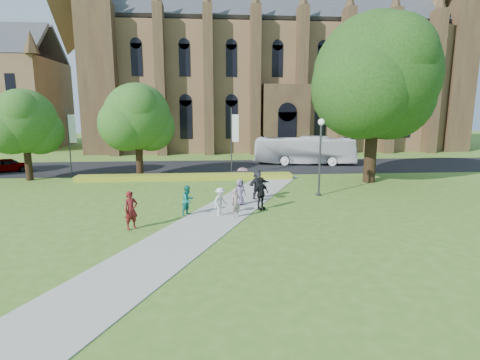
{
  "coord_description": "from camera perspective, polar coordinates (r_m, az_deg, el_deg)",
  "views": [
    {
      "loc": [
        0.11,
        -18.1,
        5.85
      ],
      "look_at": [
        1.9,
        4.27,
        1.6
      ],
      "focal_mm": 28.0,
      "sensor_mm": 36.0,
      "label": 1
    }
  ],
  "objects": [
    {
      "name": "ground",
      "position": [
        19.02,
        -4.71,
        -7.23
      ],
      "size": [
        160.0,
        160.0,
        0.0
      ],
      "primitive_type": "plane",
      "color": "#457122",
      "rests_on": "ground"
    },
    {
      "name": "road",
      "position": [
        38.54,
        -4.68,
        1.98
      ],
      "size": [
        160.0,
        10.0,
        0.02
      ],
      "primitive_type": "cube",
      "color": "black",
      "rests_on": "ground"
    },
    {
      "name": "footpath",
      "position": [
        19.97,
        -4.71,
        -6.29
      ],
      "size": [
        15.58,
        28.54,
        0.04
      ],
      "primitive_type": "cube",
      "rotation": [
        0.0,
        0.0,
        -0.44
      ],
      "color": "#B2B2A8",
      "rests_on": "ground"
    },
    {
      "name": "flower_hedge",
      "position": [
        31.87,
        -8.29,
        0.45
      ],
      "size": [
        18.0,
        1.4,
        0.45
      ],
      "primitive_type": "cube",
      "color": "gold",
      "rests_on": "ground"
    },
    {
      "name": "cathedral",
      "position": [
        59.1,
        5.36,
        17.62
      ],
      "size": [
        52.6,
        18.25,
        28.0
      ],
      "color": "brown",
      "rests_on": "ground"
    },
    {
      "name": "streetlamp",
      "position": [
        25.81,
        12.14,
        4.81
      ],
      "size": [
        0.44,
        0.44,
        5.24
      ],
      "color": "#38383D",
      "rests_on": "ground"
    },
    {
      "name": "large_tree",
      "position": [
        31.92,
        19.94,
        14.63
      ],
      "size": [
        9.6,
        9.6,
        13.2
      ],
      "color": "#332114",
      "rests_on": "ground"
    },
    {
      "name": "street_tree_0",
      "position": [
        35.49,
        -30.06,
        7.73
      ],
      "size": [
        5.2,
        5.2,
        7.5
      ],
      "color": "#332114",
      "rests_on": "ground"
    },
    {
      "name": "street_tree_1",
      "position": [
        33.17,
        -15.38,
        9.27
      ],
      "size": [
        5.6,
        5.6,
        8.05
      ],
      "color": "#332114",
      "rests_on": "ground"
    },
    {
      "name": "banner_pole_0",
      "position": [
        33.45,
        -1.13,
        6.51
      ],
      "size": [
        0.7,
        0.1,
        6.0
      ],
      "color": "#38383D",
      "rests_on": "ground"
    },
    {
      "name": "banner_pole_1",
      "position": [
        35.48,
        -24.45,
        5.8
      ],
      "size": [
        0.7,
        0.1,
        6.0
      ],
      "color": "#38383D",
      "rests_on": "ground"
    },
    {
      "name": "tour_coach",
      "position": [
        40.84,
        9.78,
        4.49
      ],
      "size": [
        11.05,
        4.44,
        3.0
      ],
      "primitive_type": "imported",
      "rotation": [
        0.0,
        0.0,
        1.39
      ],
      "color": "silver",
      "rests_on": "road"
    },
    {
      "name": "car_0",
      "position": [
        41.58,
        -31.8,
        1.97
      ],
      "size": [
        4.15,
        2.7,
        1.32
      ],
      "primitive_type": "imported",
      "rotation": [
        0.0,
        0.0,
        1.9
      ],
      "color": "gray",
      "rests_on": "road"
    },
    {
      "name": "pedestrian_0",
      "position": [
        19.16,
        -16.27,
        -4.42
      ],
      "size": [
        0.82,
        0.78,
        1.89
      ],
      "primitive_type": "imported",
      "rotation": [
        0.0,
        0.0,
        0.65
      ],
      "color": "maroon",
      "rests_on": "footpath"
    },
    {
      "name": "pedestrian_1",
      "position": [
        20.96,
        -7.95,
        -3.1
      ],
      "size": [
        1.0,
        1.03,
        1.68
      ],
      "primitive_type": "imported",
      "rotation": [
        0.0,
        0.0,
        0.91
      ],
      "color": "#198071",
      "rests_on": "footpath"
    },
    {
      "name": "pedestrian_2",
      "position": [
        20.69,
        -3.03,
        -3.32
      ],
      "size": [
        1.12,
        1.16,
        1.59
      ],
      "primitive_type": "imported",
      "rotation": [
        0.0,
        0.0,
        0.85
      ],
      "color": "silver",
      "rests_on": "footpath"
    },
    {
      "name": "pedestrian_3",
      "position": [
        21.96,
        3.19,
        -2.05
      ],
      "size": [
        1.2,
        0.99,
        1.92
      ],
      "primitive_type": "imported",
      "rotation": [
        0.0,
        0.0,
        0.56
      ],
      "color": "black",
      "rests_on": "footpath"
    },
    {
      "name": "pedestrian_4",
      "position": [
        22.95,
        -0.02,
        -1.85
      ],
      "size": [
        0.94,
        0.8,
        1.62
      ],
      "primitive_type": "imported",
      "rotation": [
        0.0,
        0.0,
        0.43
      ],
      "color": "slate",
      "rests_on": "footpath"
    },
    {
      "name": "pedestrian_5",
      "position": [
        24.62,
        2.68,
        -0.64
      ],
      "size": [
        1.74,
        1.57,
        1.93
      ],
      "primitive_type": "imported",
      "rotation": [
        0.0,
        0.0,
        0.69
      ],
      "color": "#2D2B34",
      "rests_on": "footpath"
    },
    {
      "name": "pedestrian_6",
      "position": [
        20.31,
        -0.66,
        -3.56
      ],
      "size": [
        0.69,
        0.6,
        1.6
      ],
      "primitive_type": "imported",
      "rotation": [
        0.0,
        0.0,
        0.46
      ],
      "color": "gray",
      "rests_on": "footpath"
    },
    {
      "name": "parasol",
      "position": [
        22.85,
        0.41,
        0.94
      ],
      "size": [
        0.86,
        0.86,
        0.61
      ],
      "primitive_type": "imported",
      "rotation": [
        0.0,
        0.0,
        -0.3
      ],
      "color": "#C188A2",
      "rests_on": "pedestrian_4"
    }
  ]
}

